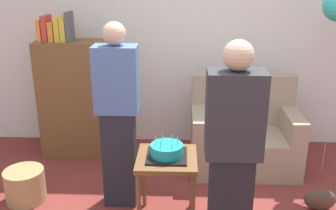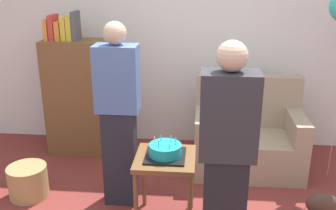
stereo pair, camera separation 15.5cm
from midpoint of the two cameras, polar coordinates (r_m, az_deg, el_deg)
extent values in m
cube|color=silver|center=(4.51, 1.53, 10.91)|extent=(6.00, 0.10, 2.70)
cube|color=gray|center=(4.19, 9.96, -6.61)|extent=(1.10, 0.70, 0.40)
cube|color=gray|center=(4.26, 9.88, 0.81)|extent=(1.10, 0.16, 0.56)
cube|color=gray|center=(4.02, 3.57, -2.49)|extent=(0.16, 0.70, 0.24)
cube|color=gray|center=(4.16, 16.65, -2.57)|extent=(0.16, 0.70, 0.24)
cube|color=brown|center=(4.42, -14.13, 0.77)|extent=(0.80, 0.36, 1.30)
cube|color=orange|center=(4.35, -19.08, 10.35)|extent=(0.04, 0.23, 0.22)
cube|color=red|center=(4.32, -18.41, 10.67)|extent=(0.05, 0.21, 0.26)
cube|color=orange|center=(4.31, -17.58, 10.29)|extent=(0.05, 0.20, 0.20)
cube|color=gold|center=(4.28, -16.81, 10.65)|extent=(0.05, 0.19, 0.25)
cube|color=gold|center=(4.26, -16.02, 10.69)|extent=(0.06, 0.19, 0.25)
cube|color=#4C4C51|center=(4.24, -15.31, 11.08)|extent=(0.04, 0.20, 0.30)
cube|color=brown|center=(3.13, -1.61, -7.94)|extent=(0.48, 0.48, 0.04)
cylinder|color=brown|center=(3.12, -5.78, -14.51)|extent=(0.04, 0.04, 0.56)
cylinder|color=brown|center=(3.10, 2.20, -14.73)|extent=(0.04, 0.04, 0.56)
cylinder|color=brown|center=(3.48, -4.85, -10.65)|extent=(0.04, 0.04, 0.56)
cylinder|color=brown|center=(3.45, 2.21, -10.82)|extent=(0.04, 0.04, 0.56)
cube|color=black|center=(3.12, -1.61, -7.48)|extent=(0.32, 0.32, 0.02)
cylinder|color=teal|center=(3.09, -1.62, -6.61)|extent=(0.26, 0.26, 0.09)
cylinder|color=#66B2E5|center=(3.06, -0.06, -5.29)|extent=(0.01, 0.01, 0.06)
cylinder|color=#66B2E5|center=(3.12, -0.79, -4.92)|extent=(0.01, 0.01, 0.06)
cylinder|color=#66B2E5|center=(3.13, -2.30, -4.87)|extent=(0.01, 0.01, 0.05)
cylinder|color=#F2CC4C|center=(3.07, -3.23, -5.27)|extent=(0.01, 0.01, 0.06)
cylinder|color=#66B2E5|center=(3.00, -2.59, -5.88)|extent=(0.01, 0.01, 0.06)
cylinder|color=#66B2E5|center=(2.99, -0.98, -6.16)|extent=(0.01, 0.01, 0.05)
cube|color=#23232D|center=(3.49, -8.38, -7.73)|extent=(0.28, 0.20, 0.88)
cube|color=#4C6BA3|center=(3.22, -9.00, 3.73)|extent=(0.36, 0.22, 0.56)
sphere|color=#D1A889|center=(3.14, -9.36, 10.32)|extent=(0.19, 0.19, 0.19)
cube|color=#2D2D33|center=(2.44, 8.01, -1.42)|extent=(0.36, 0.22, 0.56)
sphere|color=#D1A889|center=(2.33, 8.44, 7.22)|extent=(0.19, 0.19, 0.19)
cylinder|color=#A88451|center=(3.87, -21.37, -10.93)|extent=(0.36, 0.36, 0.30)
ellipsoid|color=#473328|center=(3.73, 20.32, -12.90)|extent=(0.28, 0.14, 0.20)
cylinder|color=silver|center=(4.11, 22.13, 1.66)|extent=(0.00, 0.00, 1.73)
camera|label=1|loc=(0.08, -91.38, -0.49)|focal=41.46mm
camera|label=2|loc=(0.08, 88.62, 0.49)|focal=41.46mm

